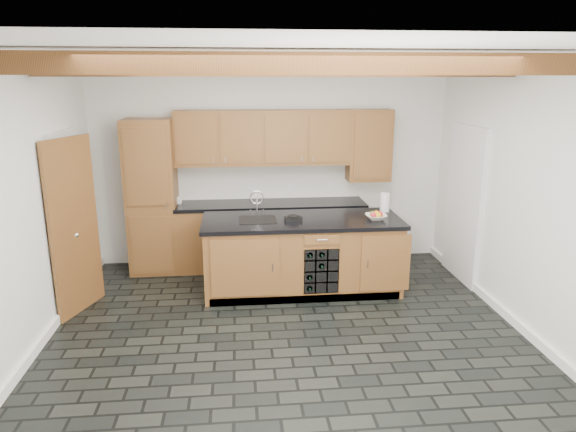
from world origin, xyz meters
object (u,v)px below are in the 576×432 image
at_px(island, 302,255).
at_px(fruit_bowl, 376,217).
at_px(kitchen_scale, 293,218).
at_px(paper_towel, 385,202).

bearing_deg(island, fruit_bowl, -6.64).
xyz_separation_m(kitchen_scale, paper_towel, (1.24, 0.33, 0.09)).
bearing_deg(fruit_bowl, kitchen_scale, 177.41).
bearing_deg(island, kitchen_scale, -154.46).
distance_m(island, paper_towel, 1.29).
bearing_deg(kitchen_scale, fruit_bowl, -7.29).
bearing_deg(kitchen_scale, island, 20.84).
relative_size(kitchen_scale, paper_towel, 0.88).
xyz_separation_m(island, fruit_bowl, (0.90, -0.10, 0.50)).
xyz_separation_m(fruit_bowl, paper_towel, (0.22, 0.38, 0.09)).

